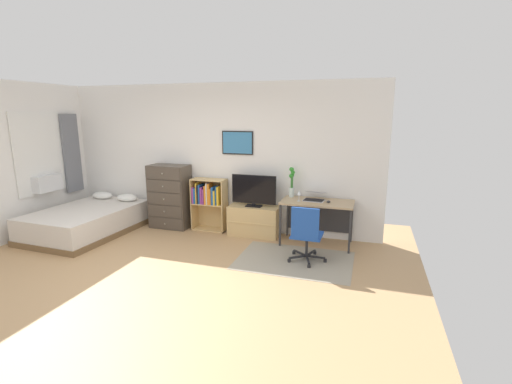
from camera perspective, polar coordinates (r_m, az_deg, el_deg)
name	(u,v)px	position (r m, az deg, el deg)	size (l,w,h in m)	color
ground_plane	(143,280)	(5.12, -17.47, -13.17)	(7.20, 7.20, 0.00)	tan
wall_back_with_posters	(216,157)	(6.80, -6.43, 5.46)	(6.12, 0.09, 2.70)	white
area_rug	(294,260)	(5.52, 6.10, -10.69)	(1.70, 1.20, 0.01)	#9E937F
bed	(88,220)	(7.31, -25.09, -4.09)	(1.45, 2.06, 0.60)	brown
dresser	(170,196)	(7.08, -13.46, -0.69)	(0.75, 0.46, 1.21)	#4C4238
bookshelf	(208,199)	(6.77, -7.56, -1.14)	(0.64, 0.30, 0.97)	tan
tv_stand	(254,221)	(6.49, -0.29, -4.57)	(0.91, 0.41, 0.54)	tan
television	(254,191)	(6.33, -0.36, 0.17)	(0.81, 0.16, 0.56)	black
desk	(318,208)	(6.13, 9.75, -2.50)	(1.17, 0.62, 0.74)	tan
office_chair	(306,233)	(5.32, 7.93, -6.43)	(0.56, 0.58, 0.86)	#232326
laptop	(315,196)	(6.10, 9.30, -0.69)	(0.38, 0.40, 0.15)	#B7B7BC
computer_mouse	(328,202)	(5.96, 11.40, -1.50)	(0.06, 0.10, 0.03)	#262628
bamboo_vase	(292,181)	(6.23, 5.68, 1.71)	(0.10, 0.10, 0.52)	silver
wine_glass	(299,193)	(5.96, 6.83, -0.18)	(0.07, 0.07, 0.18)	silver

